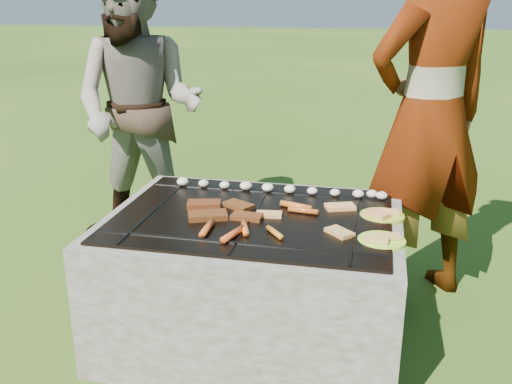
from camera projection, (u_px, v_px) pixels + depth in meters
lawn at (254, 333)px, 2.74m from camera, size 60.00×60.00×0.00m
fire_pit at (254, 281)px, 2.64m from camera, size 1.30×1.00×0.62m
mushrooms at (281, 188)px, 2.82m from camera, size 1.06×0.07×0.04m
pork_slabs at (220, 210)px, 2.55m from camera, size 0.38×0.30×0.02m
sausages at (258, 222)px, 2.41m from camera, size 0.44×0.49×0.03m
bread_on_grate at (321, 216)px, 2.50m from camera, size 0.45×0.42×0.02m
plate_far at (382, 215)px, 2.53m from camera, size 0.26×0.26×0.03m
plate_near at (382, 240)px, 2.27m from camera, size 0.22×0.22×0.03m
cook at (430, 117)px, 2.82m from camera, size 0.84×0.78×1.94m
bystander at (139, 110)px, 3.50m from camera, size 0.87×0.69×1.75m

